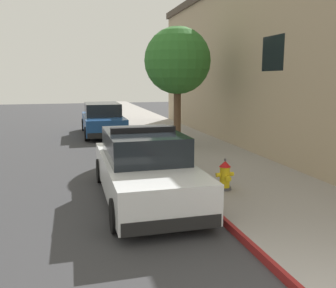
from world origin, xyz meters
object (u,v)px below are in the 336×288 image
Objects in this scene: police_cruiser at (144,168)px; parked_car_silver_ahead at (103,120)px; fire_hydrant at (225,175)px; street_tree at (178,61)px.

parked_car_silver_ahead is at bearing 90.27° from police_cruiser.
parked_car_silver_ahead is (-0.05, 10.31, -0.00)m from police_cruiser.
police_cruiser is 10.31m from parked_car_silver_ahead.
parked_car_silver_ahead reaches higher than fire_hydrant.
street_tree is at bearing -62.24° from parked_car_silver_ahead.
fire_hydrant is (1.91, -0.23, -0.26)m from police_cruiser.
police_cruiser is 1.94m from fire_hydrant.
police_cruiser reaches higher than fire_hydrant.
street_tree is at bearing 66.57° from police_cruiser.
police_cruiser is 1.00× the size of parked_car_silver_ahead.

